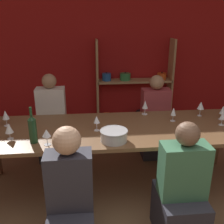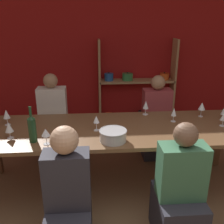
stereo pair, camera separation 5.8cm
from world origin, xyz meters
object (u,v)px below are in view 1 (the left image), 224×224
wine_glass_red_a (145,105)px  wine_glass_red_d (9,129)px  shelf_unit (135,95)px  dining_table (113,134)px  wine_glass_red_c (6,115)px  person_far_a (53,127)px  wine_glass_white_a (201,106)px  wine_glass_white_c (223,116)px  wine_glass_red_e (97,120)px  cell_phone (191,134)px  person_far_b (154,126)px  mixing_bowl (114,135)px  wine_glass_red_g (47,134)px  wine_glass_white_b (173,112)px  person_near_a (71,204)px  wine_glass_red_f (223,110)px  wine_bottle_green (33,129)px  person_near_b (180,199)px

wine_glass_red_a → wine_glass_red_d: wine_glass_red_a is taller
shelf_unit → dining_table: bearing=-107.0°
wine_glass_red_c → person_far_a: bearing=57.4°
wine_glass_white_a → wine_glass_white_c: bearing=-67.4°
wine_glass_red_e → cell_phone: wine_glass_red_e is taller
person_far_a → person_far_b: size_ratio=1.03×
mixing_bowl → wine_glass_red_e: bearing=121.2°
wine_glass_red_g → person_far_a: size_ratio=0.13×
cell_phone → wine_glass_white_b: bearing=102.0°
wine_glass_red_g → wine_glass_white_c: wine_glass_red_g is taller
wine_glass_red_g → person_near_a: 0.68m
dining_table → person_far_a: 1.15m
wine_glass_red_d → cell_phone: size_ratio=1.02×
wine_glass_red_a → person_far_b: 0.63m
mixing_bowl → person_far_a: bearing=123.3°
mixing_bowl → person_near_a: person_near_a is taller
wine_glass_white_a → dining_table: bearing=-166.1°
mixing_bowl → wine_glass_red_e: (-0.16, 0.26, 0.06)m
wine_glass_white_a → cell_phone: wine_glass_white_a is taller
wine_glass_red_a → wine_glass_red_f: (0.87, -0.26, -0.01)m
wine_bottle_green → wine_glass_red_e: size_ratio=2.18×
dining_table → cell_phone: (0.80, -0.23, 0.08)m
mixing_bowl → wine_glass_white_c: 1.28m
wine_glass_red_d → person_far_b: 2.00m
person_far_a → wine_glass_red_e: bearing=124.0°
wine_glass_red_f → wine_glass_white_c: size_ratio=1.09×
shelf_unit → wine_glass_white_b: size_ratio=9.30×
wine_glass_red_c → wine_glass_red_d: (0.13, -0.35, -0.01)m
wine_glass_red_d → wine_glass_red_f: bearing=7.3°
wine_glass_red_e → person_far_a: person_far_a is taller
wine_glass_red_c → wine_glass_white_b: size_ratio=1.09×
dining_table → mixing_bowl: (-0.02, -0.31, 0.13)m
shelf_unit → wine_bottle_green: size_ratio=4.24×
wine_glass_red_g → wine_glass_red_a: bearing=33.4°
wine_glass_red_d → person_near_b: (1.56, -0.63, -0.46)m
dining_table → wine_glass_red_e: 0.27m
dining_table → wine_glass_white_a: wine_glass_white_a is taller
wine_glass_red_c → wine_glass_red_f: wine_glass_red_c is taller
mixing_bowl → wine_glass_white_c: bearing=12.5°
mixing_bowl → person_near_b: (0.53, -0.49, -0.41)m
wine_glass_red_e → person_far_b: (0.85, 0.81, -0.45)m
wine_glass_white_c → person_far_a: (-1.99, 0.85, -0.43)m
person_far_b → dining_table: bearing=48.6°
wine_bottle_green → wine_glass_red_c: (-0.38, 0.45, -0.02)m
mixing_bowl → person_near_a: (-0.41, -0.47, -0.40)m
wine_glass_white_a → wine_glass_red_f: wine_glass_white_a is taller
wine_glass_white_a → person_near_b: size_ratio=0.16×
dining_table → person_far_b: size_ratio=2.59×
wine_bottle_green → person_near_b: person_near_b is taller
wine_bottle_green → wine_glass_red_d: size_ratio=2.16×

